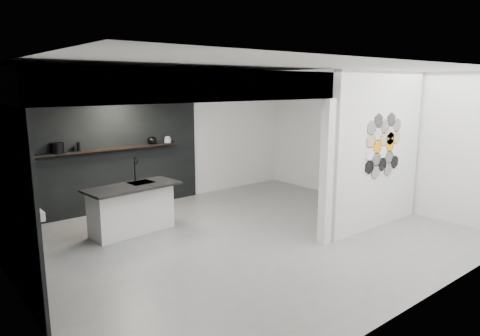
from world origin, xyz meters
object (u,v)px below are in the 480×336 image
Objects in this scene: kitchen_island at (132,208)px; kettle at (152,140)px; stockpot at (57,148)px; bottle_dark at (78,147)px; wall_basin at (24,214)px; glass_bowl at (168,140)px; utensil_cup at (74,149)px; partition_panel at (378,151)px; glass_vase at (168,139)px.

kettle is at bearing 44.74° from kitchen_island.
bottle_dark is (0.39, 0.00, -0.01)m from stockpot.
glass_bowl is (3.39, 2.07, 0.52)m from wall_basin.
stockpot is 2.31m from glass_bowl.
utensil_cup is (-1.63, 0.00, -0.04)m from kettle.
kettle is (1.93, 0.00, -0.02)m from stockpot.
utensil_cup reaches higher than wall_basin.
partition_panel is at bearing -18.23° from wall_basin.
stockpot is at bearing 164.70° from kettle.
kitchen_island is at bearing -71.03° from utensil_cup.
glass_bowl is 1.05× the size of glass_vase.
bottle_dark reaches higher than kettle.
partition_panel is at bearing -41.40° from stockpot.
wall_basin is 4.28× the size of glass_vase.
partition_panel is 5.78m from wall_basin.
kitchen_island is (-3.61, 2.48, -0.96)m from partition_panel.
bottle_dark is (-1.54, 0.00, 0.00)m from kettle.
bottle_dark reaches higher than wall_basin.
glass_vase is (2.31, 0.00, -0.03)m from stockpot.
partition_panel is 19.97× the size of glass_vase.
stockpot is 1.72× the size of glass_vase.
partition_panel is 4.48m from kitchen_island.
glass_vase is 1.65× the size of utensil_cup.
glass_vase is (3.39, 2.07, 0.54)m from wall_basin.
kettle is at bearing 180.00° from glass_vase.
stockpot is 1.93m from kettle.
wall_basin is 4.00m from glass_bowl.
wall_basin is 0.36× the size of kitchen_island.
kitchen_island is at bearing -137.87° from glass_bowl.
wall_basin is at bearing -125.41° from bottle_dark.
glass_vase reaches higher than kitchen_island.
utensil_cup is at bearing 180.00° from glass_bowl.
stockpot reaches higher than glass_bowl.
glass_vase is at bearing 36.64° from kitchen_island.
glass_vase is 1.92m from bottle_dark.
glass_vase reaches higher than utensil_cup.
glass_bowl is at bearing 36.64° from kitchen_island.
utensil_cup reaches higher than kitchen_island.
kitchen_island is 8.73× the size of kettle.
wall_basin is 4.01m from glass_vase.
kitchen_island is at bearing -74.40° from bottle_dark.
stockpot is at bearing 180.00° from glass_vase.
glass_vase is at bearing 0.00° from utensil_cup.
kitchen_island is at bearing 20.04° from wall_basin.
kitchen_island reaches higher than wall_basin.
bottle_dark is at bearing 100.11° from kitchen_island.
kettle is 1.30× the size of glass_bowl.
utensil_cup is at bearing 164.70° from kettle.
kettle is at bearing 0.00° from utensil_cup.
kitchen_island is 9.85× the size of bottle_dark.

